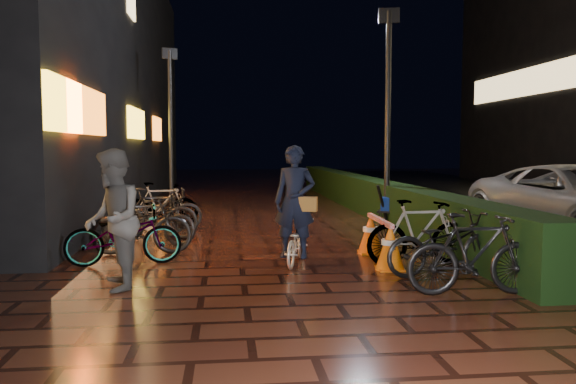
{
  "coord_description": "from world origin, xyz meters",
  "views": [
    {
      "loc": [
        -0.78,
        -8.23,
        1.9
      ],
      "look_at": [
        0.31,
        1.75,
        1.1
      ],
      "focal_mm": 35.0,
      "sensor_mm": 36.0,
      "label": 1
    }
  ],
  "objects": [
    {
      "name": "parked_bikes_hedge",
      "position": [
        2.37,
        -0.43,
        0.51
      ],
      "size": [
        1.97,
        2.48,
        1.07
      ],
      "color": "black",
      "rests_on": "ground"
    },
    {
      "name": "cart_assembly",
      "position": [
        3.0,
        4.48,
        0.54
      ],
      "size": [
        0.74,
        0.64,
        1.04
      ],
      "color": "black",
      "rests_on": "ground"
    },
    {
      "name": "traffic_barrier",
      "position": [
        1.76,
        0.84,
        0.36
      ],
      "size": [
        0.5,
        1.81,
        0.73
      ],
      "color": "orange",
      "rests_on": "ground"
    },
    {
      "name": "hedge",
      "position": [
        3.3,
        8.0,
        0.5
      ],
      "size": [
        0.7,
        20.0,
        1.0
      ],
      "primitive_type": "cube",
      "color": "black",
      "rests_on": "ground"
    },
    {
      "name": "lamp_post_sf",
      "position": [
        -2.45,
        8.96,
        2.66
      ],
      "size": [
        0.45,
        0.23,
        4.83
      ],
      "color": "black",
      "rests_on": "ground"
    },
    {
      "name": "cyclist",
      "position": [
        0.32,
        0.72,
        0.72
      ],
      "size": [
        0.86,
        1.43,
        1.94
      ],
      "color": "silver",
      "rests_on": "ground"
    },
    {
      "name": "bystander_person",
      "position": [
        -2.29,
        -0.64,
        0.94
      ],
      "size": [
        0.89,
        1.04,
        1.89
      ],
      "primitive_type": "imported",
      "rotation": [
        0.0,
        0.0,
        -1.36
      ],
      "color": "#525254",
      "rests_on": "ground"
    },
    {
      "name": "parked_bikes_storefront",
      "position": [
        -2.33,
        3.16,
        0.51
      ],
      "size": [
        2.09,
        5.2,
        1.07
      ],
      "color": "black",
      "rests_on": "ground"
    },
    {
      "name": "lamp_post_hedge",
      "position": [
        2.99,
        4.7,
        2.81
      ],
      "size": [
        0.49,
        0.19,
        5.11
      ],
      "color": "black",
      "rests_on": "ground"
    },
    {
      "name": "ground",
      "position": [
        0.0,
        0.0,
        0.0
      ],
      "size": [
        80.0,
        80.0,
        0.0
      ],
      "primitive_type": "plane",
      "color": "#381911",
      "rests_on": "ground"
    }
  ]
}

